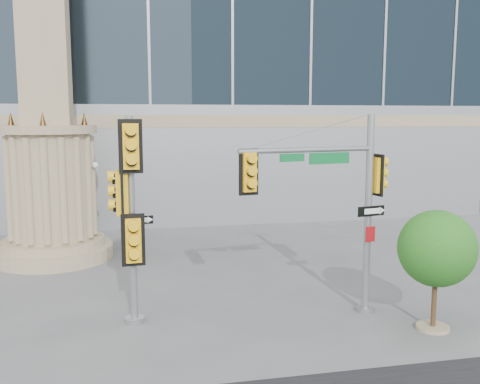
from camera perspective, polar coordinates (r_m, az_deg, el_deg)
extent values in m
plane|color=#545456|center=(13.63, 2.51, -15.35)|extent=(120.00, 120.00, 0.00)
cylinder|color=gray|center=(21.91, -19.18, -6.06)|extent=(4.40, 4.40, 0.50)
cylinder|color=gray|center=(21.82, -19.23, -5.04)|extent=(3.80, 3.80, 0.30)
cylinder|color=gray|center=(21.46, -19.49, 0.57)|extent=(3.00, 3.00, 4.00)
cylinder|color=gray|center=(21.31, -19.76, 6.31)|extent=(3.50, 3.50, 0.30)
cone|color=#472D14|center=(21.17, -16.29, 7.53)|extent=(0.24, 0.24, 0.50)
cone|color=#472D14|center=(21.51, -23.26, 7.21)|extent=(0.24, 0.24, 0.50)
cylinder|color=slate|center=(15.72, 13.18, -12.11)|extent=(0.51, 0.51, 0.11)
cylinder|color=slate|center=(15.02, 13.51, -2.43)|extent=(0.20, 0.20, 5.48)
cylinder|color=slate|center=(13.76, 7.24, 4.47)|extent=(3.80, 0.82, 0.13)
cube|color=#0C642D|center=(14.09, 9.53, 3.57)|extent=(1.17, 0.25, 0.29)
cube|color=yellow|center=(13.07, 0.92, 2.14)|extent=(0.54, 0.34, 1.14)
cube|color=yellow|center=(15.02, 14.43, 1.77)|extent=(0.34, 0.54, 1.14)
cube|color=black|center=(14.89, 13.81, -1.99)|extent=(0.83, 0.18, 0.27)
cube|color=#9E0E15|center=(15.01, 13.73, -4.39)|extent=(0.29, 0.08, 0.42)
cylinder|color=slate|center=(14.86, -11.17, -13.21)|extent=(0.52, 0.52, 0.13)
cylinder|color=slate|center=(14.12, -11.46, -3.11)|extent=(0.20, 0.20, 5.44)
cube|color=yellow|center=(13.65, -11.61, 4.79)|extent=(0.62, 0.34, 1.36)
cube|color=yellow|center=(13.98, -12.52, -0.09)|extent=(0.34, 0.62, 1.36)
cube|color=yellow|center=(13.98, -11.33, -5.05)|extent=(0.62, 0.34, 1.36)
cube|color=black|center=(14.00, -10.62, -2.96)|extent=(0.67, 0.08, 0.22)
cylinder|color=gray|center=(14.99, 19.86, -13.42)|extent=(0.83, 0.83, 0.09)
cylinder|color=#382314|center=(14.73, 20.01, -10.57)|extent=(0.13, 0.13, 1.66)
sphere|color=#166318|center=(14.38, 20.26, -5.66)|extent=(1.94, 1.94, 1.94)
sphere|color=#166318|center=(14.86, 21.10, -6.38)|extent=(1.20, 1.20, 1.20)
sphere|color=#166318|center=(14.08, 19.59, -6.89)|extent=(1.02, 1.02, 1.02)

